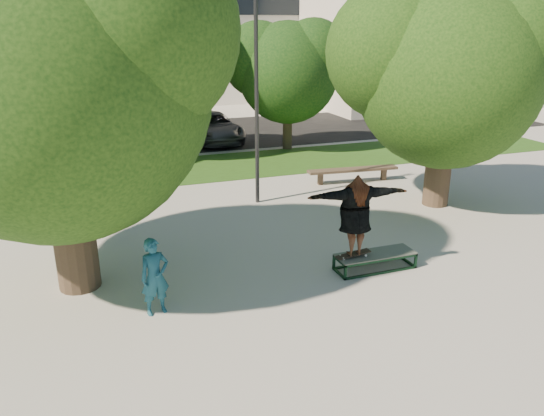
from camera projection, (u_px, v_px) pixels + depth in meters
name	position (u px, v px, depth m)	size (l,w,h in m)	color
ground	(286.00, 276.00, 11.50)	(120.00, 120.00, 0.00)	#A9A59B
grass_strip	(221.00, 166.00, 20.26)	(30.00, 4.00, 0.02)	#284914
asphalt_strip	(167.00, 136.00, 25.73)	(40.00, 8.00, 0.01)	black
tree_left	(47.00, 68.00, 9.66)	(6.96, 5.95, 7.12)	#38281E
tree_right	(445.00, 65.00, 14.78)	(6.24, 5.33, 6.51)	#38281E
bg_tree_mid	(149.00, 55.00, 20.58)	(5.76, 4.92, 6.24)	#38281E
bg_tree_right	(286.00, 66.00, 22.05)	(5.04, 4.31, 5.43)	#38281E
lamppost	(257.00, 98.00, 15.23)	(0.25, 0.15, 6.11)	#2D2D30
side_building	(419.00, 42.00, 35.46)	(15.00, 10.00, 8.00)	silver
grind_box	(375.00, 261.00, 11.78)	(1.80, 0.60, 0.38)	black
skater_rig	(355.00, 215.00, 11.22)	(2.25, 0.84, 1.86)	white
bystander	(155.00, 277.00, 9.81)	(0.55, 0.36, 1.50)	#1A4F62
bench	(353.00, 171.00, 18.18)	(3.21, 0.73, 0.49)	brown
car_silver_a	(80.00, 126.00, 24.07)	(1.80, 4.47, 1.52)	#ACACB1
car_dark	(129.00, 133.00, 23.18)	(1.39, 3.99, 1.31)	black
car_grey	(212.00, 127.00, 24.50)	(2.15, 4.66, 1.29)	#505055
car_silver_b	(201.00, 123.00, 25.39)	(1.86, 4.57, 1.33)	#B6B5BB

